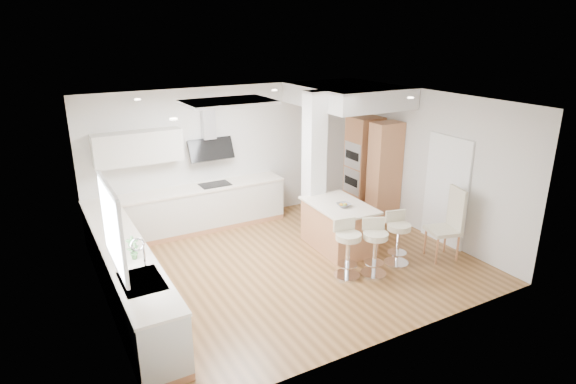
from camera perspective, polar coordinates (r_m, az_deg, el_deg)
ground at (r=8.44m, az=0.30°, el=-8.49°), size 6.00×6.00×0.00m
ceiling at (r=8.44m, az=0.30°, el=-8.49°), size 6.00×5.00×0.02m
wall_back at (r=10.06m, az=-6.74°, el=4.47°), size 6.00×0.04×2.80m
wall_left at (r=7.01m, az=-21.57°, el=-3.25°), size 0.04×5.00×2.80m
wall_right at (r=9.67m, az=16.00°, el=3.27°), size 0.04×5.00×2.80m
skylight at (r=7.77m, az=-7.06°, el=10.51°), size 4.10×2.10×0.06m
window_left at (r=6.08m, az=-20.20°, el=-3.46°), size 0.06×1.28×1.07m
doorway_right at (r=9.38m, az=18.22°, el=-0.00°), size 0.05×1.00×2.10m
counter_left at (r=7.64m, az=-18.74°, el=-8.86°), size 0.63×4.50×1.35m
counter_back at (r=9.72m, az=-10.92°, el=-0.62°), size 3.62×0.63×2.50m
pillar at (r=9.19m, az=3.10°, el=3.19°), size 0.35×0.35×2.80m
soffit at (r=9.90m, az=7.06°, el=11.31°), size 1.78×2.20×0.40m
oven_column at (r=10.43m, az=9.84°, el=2.84°), size 0.63×1.21×2.10m
peninsula at (r=8.92m, az=6.00°, el=-3.99°), size 0.99×1.44×0.92m
bar_stool_a at (r=7.88m, az=7.06°, el=-6.32°), size 0.49×0.49×0.97m
bar_stool_b at (r=8.02m, az=10.24°, el=-6.13°), size 0.56×0.56×0.95m
bar_stool_c at (r=8.46m, az=12.89°, el=-5.02°), size 0.50×0.50×0.93m
dining_chair at (r=8.86m, az=18.60°, el=-3.30°), size 0.61×0.61×1.29m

